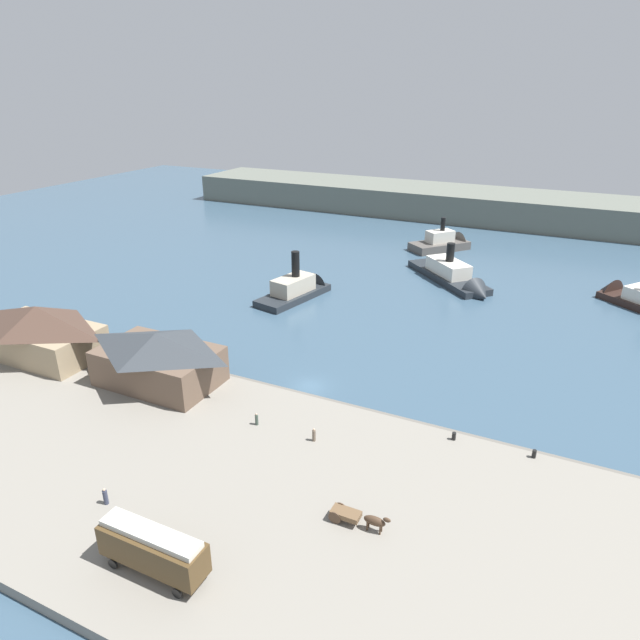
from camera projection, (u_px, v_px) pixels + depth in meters
name	position (u px, v px, depth m)	size (l,w,h in m)	color
ground_plane	(310.00, 386.00, 74.88)	(320.00, 320.00, 0.00)	#385166
quay_promenade	(212.00, 480.00, 56.42)	(110.00, 36.00, 1.20)	gray
seawall_edge	(297.00, 396.00, 71.70)	(110.00, 0.80, 1.00)	#666159
ferry_shed_east_terminal	(40.00, 331.00, 79.23)	(17.24, 9.57, 7.57)	#998466
ferry_shed_west_terminal	(158.00, 358.00, 72.16)	(15.48, 9.91, 7.01)	brown
street_tram	(153.00, 547.00, 44.30)	(9.29, 2.83, 4.12)	#4C381E
horse_cart	(357.00, 517.00, 49.52)	(5.58, 1.45, 1.87)	brown
pedestrian_by_tram	(257.00, 419.00, 64.16)	(0.37, 0.37, 1.51)	#3D4C42
pedestrian_at_waters_edge	(105.00, 497.00, 52.08)	(0.43, 0.43, 1.76)	#33384C
pedestrian_near_east_shed	(314.00, 435.00, 61.26)	(0.39, 0.39, 1.59)	#6B5B4C
mooring_post_west	(534.00, 454.00, 58.63)	(0.44, 0.44, 0.90)	black
mooring_post_center_east	(454.00, 436.00, 61.56)	(0.44, 0.44, 0.90)	black
ferry_moored_west	(633.00, 298.00, 102.17)	(16.73, 14.57, 9.89)	black
ferry_outer_harbor	(300.00, 288.00, 105.93)	(9.04, 18.05, 10.94)	#23282D
ferry_mid_harbor	(456.00, 278.00, 111.68)	(21.46, 20.99, 9.89)	#23282D
ferry_approaching_east	(446.00, 243.00, 135.50)	(14.34, 15.57, 9.64)	#514C47
far_headland	(478.00, 205.00, 164.42)	(180.00, 24.00, 8.00)	#60665B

